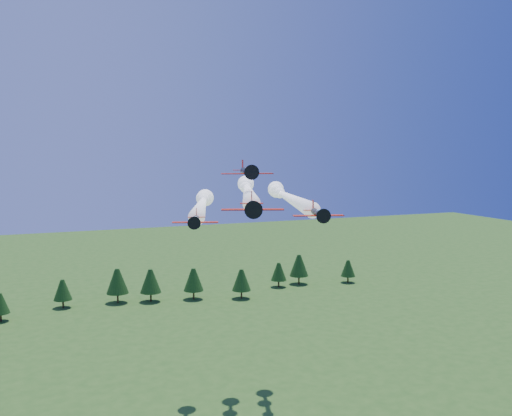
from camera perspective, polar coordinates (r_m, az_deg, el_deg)
name	(u,v)px	position (r m, az deg, el deg)	size (l,w,h in m)	color
plane_lead	(248,190)	(108.57, -0.85, 1.81)	(24.10, 55.79, 3.70)	black
plane_left	(202,203)	(109.55, -5.39, 0.49)	(18.81, 45.25, 3.70)	black
plane_right	(287,197)	(114.51, 3.14, 1.13)	(19.40, 52.49, 3.70)	black
plane_slot	(247,171)	(91.87, -0.92, 3.69)	(8.52, 9.35, 2.97)	black
treeline	(119,286)	(196.74, -13.55, -7.58)	(177.99, 21.01, 11.93)	#382314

